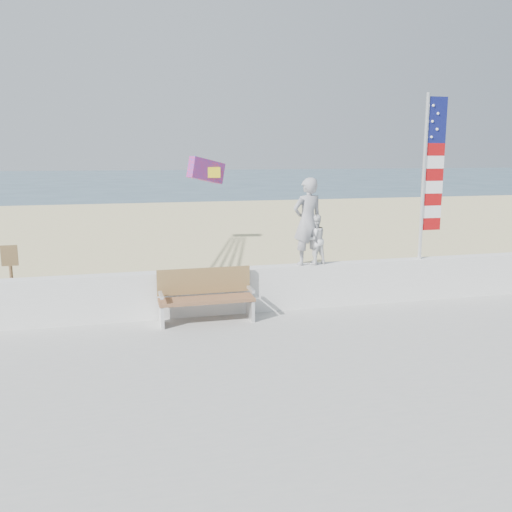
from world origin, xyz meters
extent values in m
plane|color=#314F62|center=(0.00, 0.00, 0.00)|extent=(220.00, 220.00, 0.00)
cube|color=beige|center=(0.00, 9.00, 0.04)|extent=(90.00, 40.00, 0.08)
cube|color=#ACACA6|center=(0.00, -4.00, 0.13)|extent=(50.00, 12.40, 0.10)
cube|color=silver|center=(0.00, 2.00, 0.63)|extent=(30.00, 0.35, 0.90)
imported|color=gray|center=(1.34, 2.00, 1.97)|extent=(0.72, 0.55, 1.79)
imported|color=white|center=(1.50, 2.00, 1.60)|extent=(0.59, 0.51, 1.03)
cube|color=#8C5D3D|center=(-0.85, 1.45, 0.62)|extent=(1.80, 0.50, 0.06)
cube|color=olive|center=(-0.85, 1.72, 0.93)|extent=(1.80, 0.05, 0.50)
cube|color=white|center=(-1.70, 1.45, 0.38)|extent=(0.06, 0.50, 0.40)
cube|color=silver|center=(-1.70, 1.40, 0.78)|extent=(0.06, 0.45, 0.05)
cube|color=silver|center=(0.00, 1.45, 0.38)|extent=(0.06, 0.50, 0.40)
cube|color=silver|center=(0.00, 1.40, 0.78)|extent=(0.06, 0.45, 0.05)
cylinder|color=white|center=(3.93, 2.00, 2.83)|extent=(0.08, 0.08, 3.50)
cube|color=#0F1451|center=(4.17, 2.00, 4.03)|extent=(0.44, 0.02, 0.95)
cube|color=#9E0A0C|center=(4.17, 2.00, 1.84)|extent=(0.44, 0.02, 0.26)
cube|color=white|center=(4.17, 2.00, 2.10)|extent=(0.44, 0.02, 0.26)
cube|color=#9E0A0C|center=(4.17, 2.00, 2.37)|extent=(0.44, 0.02, 0.26)
cube|color=white|center=(4.17, 2.00, 2.63)|extent=(0.44, 0.02, 0.26)
cube|color=#9E0A0C|center=(4.17, 2.00, 2.89)|extent=(0.44, 0.02, 0.26)
cube|color=white|center=(4.17, 2.00, 3.16)|extent=(0.44, 0.02, 0.26)
cube|color=#9E0A0C|center=(4.17, 2.00, 3.42)|extent=(0.44, 0.02, 0.26)
sphere|color=white|center=(4.05, 1.98, 3.68)|extent=(0.06, 0.06, 0.06)
sphere|color=white|center=(4.17, 1.98, 3.84)|extent=(0.06, 0.06, 0.06)
sphere|color=white|center=(4.05, 1.98, 4.00)|extent=(0.06, 0.06, 0.06)
sphere|color=white|center=(4.17, 1.98, 4.16)|extent=(0.06, 0.06, 0.06)
sphere|color=white|center=(4.05, 1.98, 4.32)|extent=(0.06, 0.06, 0.06)
cube|color=red|center=(-0.27, 4.90, 2.94)|extent=(1.01, 0.67, 0.69)
cube|color=yellow|center=(-0.12, 4.90, 2.89)|extent=(0.36, 0.26, 0.25)
cylinder|color=brown|center=(-4.55, 3.19, 0.68)|extent=(0.07, 0.07, 1.20)
cube|color=olive|center=(-4.55, 3.17, 1.33)|extent=(0.32, 0.03, 0.42)
camera|label=1|loc=(-2.39, -8.36, 3.33)|focal=38.00mm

